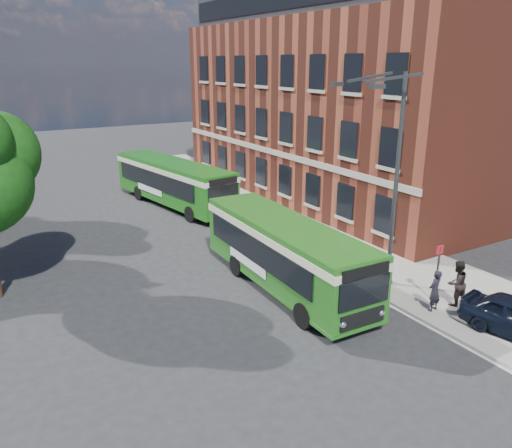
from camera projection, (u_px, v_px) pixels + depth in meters
ground at (262, 296)px, 20.95m from camera, size 120.00×120.00×0.00m
pavement at (291, 219)px, 30.86m from camera, size 6.00×48.00×0.15m
kerb_line at (249, 228)px, 29.40m from camera, size 0.12×48.00×0.01m
brick_office at (343, 97)px, 35.37m from camera, size 12.10×26.00×14.20m
street_lamp at (390, 180)px, 20.16m from camera, size 2.96×2.38×9.00m
bus_stop_sign at (438, 270)px, 19.75m from camera, size 0.35×0.08×2.52m
bus_front at (285, 249)px, 21.05m from camera, size 2.88×10.28×3.02m
bus_rear at (173, 179)px, 33.45m from camera, size 4.36×11.66×3.02m
pedestrian_a at (435, 291)px, 19.15m from camera, size 0.67×0.50×1.66m
pedestrian_b at (457, 283)px, 19.57m from camera, size 0.97×0.79×1.86m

